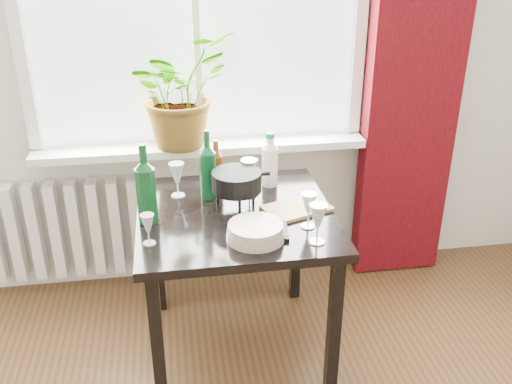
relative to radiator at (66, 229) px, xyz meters
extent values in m
cube|color=white|center=(0.75, -0.03, 0.44)|extent=(1.72, 0.20, 0.04)
cube|color=#3A050A|center=(1.87, -0.06, 0.92)|extent=(0.50, 0.12, 2.56)
cube|color=silver|center=(0.00, 0.00, 0.00)|extent=(0.80, 0.10, 0.55)
cube|color=black|center=(0.85, -0.63, 0.34)|extent=(0.85, 0.85, 0.04)
cube|color=black|center=(0.48, -1.00, -0.03)|extent=(0.05, 0.05, 0.70)
cube|color=black|center=(0.48, -0.27, -0.03)|extent=(0.05, 0.05, 0.70)
cube|color=black|center=(1.21, -1.00, -0.03)|extent=(0.05, 0.05, 0.70)
cube|color=black|center=(1.21, -0.27, -0.03)|extent=(0.05, 0.05, 0.70)
imported|color=#2D7920|center=(0.65, -0.03, 0.75)|extent=(0.68, 0.67, 0.57)
cylinder|color=#BFAE9E|center=(0.90, -0.87, 0.39)|extent=(0.27, 0.27, 0.06)
cube|color=black|center=(1.02, -0.84, 0.37)|extent=(0.06, 0.16, 0.02)
cube|color=#9F8047|center=(1.12, -0.65, 0.37)|extent=(0.32, 0.26, 0.02)
camera|label=1|loc=(0.59, -2.83, 1.51)|focal=40.00mm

